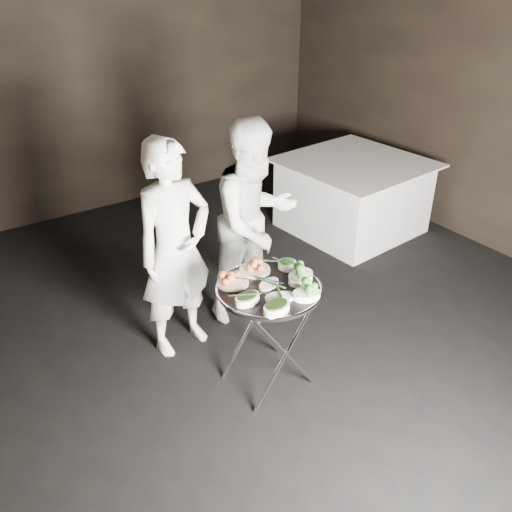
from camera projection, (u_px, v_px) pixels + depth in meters
floor at (267, 376)px, 3.95m from camera, size 6.00×7.00×0.05m
wall_back at (75, 78)px, 5.72m from camera, size 6.00×0.05×3.00m
tray_stand at (269, 331)px, 3.66m from camera, size 0.53×0.45×0.77m
serving_tray at (269, 289)px, 3.49m from camera, size 0.69×0.69×0.04m
potato_plate_a at (233, 279)px, 3.51m from camera, size 0.21×0.21×0.08m
potato_plate_b at (255, 267)px, 3.65m from camera, size 0.21×0.21×0.08m
greens_bowl at (287, 264)px, 3.69m from camera, size 0.12×0.12×0.07m
asparagus_plate_a at (269, 283)px, 3.50m from camera, size 0.20×0.15×0.04m
asparagus_plate_b at (281, 296)px, 3.37m from camera, size 0.22×0.18×0.04m
spinach_bowl_a at (247, 298)px, 3.33m from camera, size 0.19×0.13×0.07m
spinach_bowl_b at (277, 307)px, 3.24m from camera, size 0.21×0.15×0.08m
broccoli_bowl_a at (301, 276)px, 3.54m from camera, size 0.24×0.20×0.08m
broccoli_bowl_b at (307, 294)px, 3.37m from camera, size 0.21×0.18×0.07m
serving_utensils at (265, 275)px, 3.52m from camera, size 0.59×0.46×0.01m
waiter_left at (175, 250)px, 3.85m from camera, size 0.65×0.47×1.65m
waiter_right at (255, 221)px, 4.26m from camera, size 0.84×0.68×1.65m
dining_table at (352, 196)px, 5.79m from camera, size 1.35×1.35×0.77m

